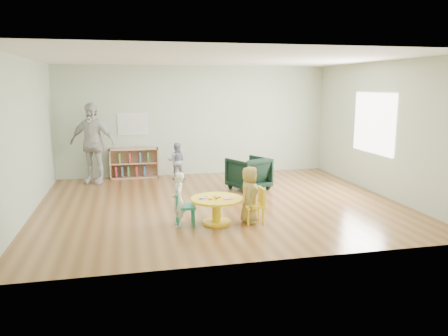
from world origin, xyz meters
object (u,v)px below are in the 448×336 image
Objects in this scene: activity_table at (217,206)px; kid_chair_right at (256,204)px; child_left at (178,199)px; child_right at (250,195)px; armchair at (249,173)px; adult_caretaker at (92,143)px; kid_chair_left at (182,206)px; bookshelf at (134,163)px; toddler at (177,161)px.

kid_chair_right reaches higher than activity_table.
activity_table is 0.67m from child_left.
kid_chair_right is 0.19m from child_right.
armchair is at bearing 62.14° from activity_table.
kid_chair_right is 2.44m from armchair.
adult_caretaker is (-2.80, 3.79, 0.47)m from child_right.
kid_chair_left is 2.84m from armchair.
bookshelf is (-0.72, 4.06, 0.04)m from kid_chair_left.
armchair is (2.50, -1.85, -0.00)m from bookshelf.
toddler is (-0.91, 3.80, 0.13)m from kid_chair_right.
child_right is 3.85m from toddler.
activity_table is 1.45× the size of kid_chair_right.
kid_chair_left is 1.25m from kid_chair_right.
kid_chair_right is at bearing 118.22° from toddler.
kid_chair_left is 0.63× the size of child_right.
activity_table is 0.67m from kid_chair_right.
child_left is at bearing -51.35° from kid_chair_left.
child_left is (-0.07, -0.05, 0.12)m from kid_chair_left.
toddler reaches higher than activity_table.
activity_table is at bearing 80.02° from kid_chair_right.
kid_chair_right is (1.24, -0.16, -0.00)m from kid_chair_left.
armchair is at bearing -36.50° from bookshelf.
bookshelf is at bearing 46.53° from child_right.
child_left is 1.21m from child_right.
toddler is (1.05, -0.43, 0.09)m from bookshelf.
child_right reaches higher than kid_chair_right.
armchair is 0.87× the size of toddler.
bookshelf is 1.50× the size of armchair.
kid_chair_left is at bearing 174.84° from activity_table.
kid_chair_left is at bearing 82.10° from kid_chair_right.
adult_caretaker is at bearing 59.16° from child_right.
adult_caretaker reaches higher than bookshelf.
adult_caretaker is at bearing -152.90° from kid_chair_left.
kid_chair_right is at bearing 52.04° from armchair.
toddler is (0.32, 3.63, 0.13)m from kid_chair_left.
armchair is 3.78m from adult_caretaker.
adult_caretaker reaches higher than kid_chair_right.
activity_table is 0.59m from child_right.
kid_chair_right is at bearing 84.99° from kid_chair_left.
armchair is 0.42× the size of adult_caretaker.
child_left is 4.08m from adult_caretaker.
activity_table is 4.32m from bookshelf.
child_left is 0.93× the size of child_right.
child_left is 0.98× the size of toddler.
toddler is at bearing 93.94° from activity_table.
kid_chair_left is (-0.58, 0.05, 0.03)m from activity_table.
armchair is at bearing 150.39° from toddler.
kid_chair_right is 3.91m from toddler.
kid_chair_left is at bearing -79.91° from bookshelf.
toddler is at bearing -69.51° from armchair.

